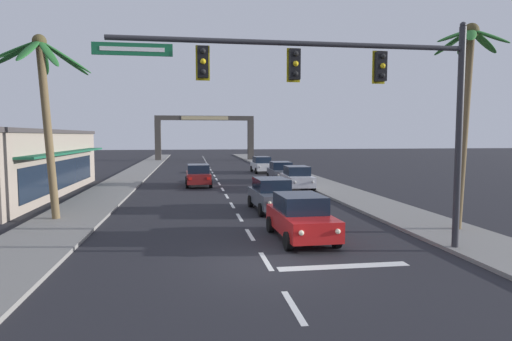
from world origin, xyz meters
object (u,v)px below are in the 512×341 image
traffic_signal_mast (351,86)px  storefront_strip_left (8,163)px  sedan_oncoming_far (198,175)px  sedan_third_in_queue (272,194)px  palm_right_nearest (467,85)px  sedan_parked_nearest_kerb (262,165)px  sedan_parked_mid_kerb (281,172)px  palm_left_second (44,88)px  town_gateway_arch (205,132)px  sedan_parked_far_kerb (297,178)px  sedan_lead_at_stop_bar (301,217)px

traffic_signal_mast → storefront_strip_left: 23.52m
sedan_oncoming_far → sedan_third_in_queue: bearing=-73.1°
sedan_third_in_queue → palm_right_nearest: palm_right_nearest is taller
traffic_signal_mast → sedan_parked_nearest_kerb: traffic_signal_mast is taller
sedan_parked_mid_kerb → storefront_strip_left: bearing=-161.9°
traffic_signal_mast → palm_left_second: palm_left_second is taller
sedan_oncoming_far → storefront_strip_left: (-12.08, -4.00, 1.29)m
sedan_parked_mid_kerb → palm_right_nearest: (3.26, -20.00, 5.03)m
palm_right_nearest → sedan_third_in_queue: bearing=137.9°
palm_right_nearest → town_gateway_arch: size_ratio=0.54×
sedan_third_in_queue → sedan_parked_nearest_kerb: same height
sedan_parked_far_kerb → palm_left_second: bearing=-144.7°
sedan_parked_nearest_kerb → palm_right_nearest: size_ratio=0.54×
sedan_lead_at_stop_bar → sedan_parked_far_kerb: same height
palm_left_second → traffic_signal_mast: bearing=-32.8°
sedan_parked_far_kerb → storefront_strip_left: size_ratio=0.24×
traffic_signal_mast → palm_right_nearest: palm_right_nearest is taller
sedan_parked_mid_kerb → storefront_strip_left: (-19.07, -6.25, 1.29)m
sedan_oncoming_far → sedan_parked_far_kerb: 7.71m
traffic_signal_mast → town_gateway_arch: 55.21m
storefront_strip_left → sedan_oncoming_far: bearing=18.3°
sedan_oncoming_far → town_gateway_arch: size_ratio=0.29×
sedan_lead_at_stop_bar → storefront_strip_left: (-15.57, 14.01, 1.29)m
sedan_oncoming_far → storefront_strip_left: size_ratio=0.24×
sedan_lead_at_stop_bar → sedan_parked_nearest_kerb: same height
traffic_signal_mast → sedan_third_in_queue: size_ratio=2.59×
sedan_parked_nearest_kerb → sedan_third_in_queue: bearing=-98.1°
sedan_third_in_queue → sedan_parked_mid_kerb: 14.38m
sedan_parked_nearest_kerb → storefront_strip_left: bearing=-141.0°
storefront_strip_left → sedan_parked_nearest_kerb: bearing=39.0°
sedan_third_in_queue → sedan_oncoming_far: 12.25m
sedan_third_in_queue → town_gateway_arch: 46.65m
sedan_parked_nearest_kerb → sedan_parked_far_kerb: size_ratio=1.00×
palm_right_nearest → town_gateway_arch: palm_right_nearest is taller
sedan_third_in_queue → sedan_parked_far_kerb: (3.49, 8.60, 0.00)m
storefront_strip_left → palm_right_nearest: bearing=-31.6°
palm_right_nearest → storefront_strip_left: (-22.32, 13.75, -3.75)m
sedan_parked_mid_kerb → sedan_parked_nearest_kerb: bearing=90.9°
sedan_parked_nearest_kerb → sedan_parked_far_kerb: 14.44m
town_gateway_arch → palm_left_second: bearing=-100.3°
town_gateway_arch → sedan_third_in_queue: bearing=-87.7°
traffic_signal_mast → palm_right_nearest: bearing=24.6°
sedan_third_in_queue → sedan_parked_far_kerb: 9.28m
traffic_signal_mast → sedan_third_in_queue: bearing=95.8°
sedan_parked_mid_kerb → storefront_strip_left: storefront_strip_left is taller
sedan_third_in_queue → sedan_oncoming_far: size_ratio=1.01×
sedan_lead_at_stop_bar → traffic_signal_mast: bearing=-68.0°
sedan_parked_far_kerb → storefront_strip_left: storefront_strip_left is taller
sedan_parked_far_kerb → palm_left_second: (-14.01, -9.93, 5.13)m
sedan_parked_far_kerb → sedan_parked_nearest_kerb: bearing=90.8°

